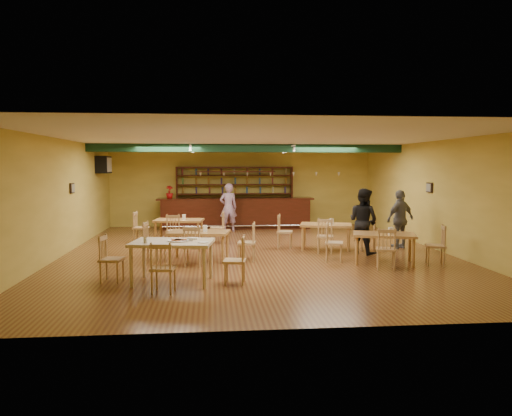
{
  "coord_description": "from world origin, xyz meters",
  "views": [
    {
      "loc": [
        -1.19,
        -12.57,
        2.31
      ],
      "look_at": [
        0.05,
        0.6,
        1.15
      ],
      "focal_mm": 33.8,
      "sensor_mm": 36.0,
      "label": 1
    }
  ],
  "objects": [
    {
      "name": "floor",
      "position": [
        0.0,
        0.0,
        0.0
      ],
      "size": [
        12.0,
        12.0,
        0.0
      ],
      "primitive_type": "plane",
      "color": "brown",
      "rests_on": "ground"
    },
    {
      "name": "ceiling_beam",
      "position": [
        0.0,
        2.8,
        2.87
      ],
      "size": [
        10.0,
        0.3,
        0.25
      ],
      "primitive_type": "cube",
      "color": "black",
      "rests_on": "ceiling"
    },
    {
      "name": "track_rail_left",
      "position": [
        -1.8,
        3.4,
        2.94
      ],
      "size": [
        0.05,
        2.5,
        0.05
      ],
      "primitive_type": "cube",
      "color": "silver",
      "rests_on": "ceiling"
    },
    {
      "name": "track_rail_right",
      "position": [
        1.4,
        3.4,
        2.94
      ],
      "size": [
        0.05,
        2.5,
        0.05
      ],
      "primitive_type": "cube",
      "color": "silver",
      "rests_on": "ceiling"
    },
    {
      "name": "ac_unit",
      "position": [
        -4.8,
        4.2,
        2.35
      ],
      "size": [
        0.34,
        0.7,
        0.48
      ],
      "primitive_type": "cube",
      "color": "silver",
      "rests_on": "wall_left"
    },
    {
      "name": "picture_left",
      "position": [
        -4.97,
        1.0,
        1.7
      ],
      "size": [
        0.04,
        0.34,
        0.28
      ],
      "primitive_type": "cube",
      "color": "black",
      "rests_on": "wall_left"
    },
    {
      "name": "picture_right",
      "position": [
        4.97,
        0.5,
        1.7
      ],
      "size": [
        0.04,
        0.34,
        0.28
      ],
      "primitive_type": "cube",
      "color": "black",
      "rests_on": "wall_right"
    },
    {
      "name": "bar_counter",
      "position": [
        -0.27,
        5.15,
        0.56
      ],
      "size": [
        5.73,
        0.85,
        1.13
      ],
      "primitive_type": "cube",
      "color": "black",
      "rests_on": "ground"
    },
    {
      "name": "back_bar_hutch",
      "position": [
        -0.27,
        5.78,
        1.14
      ],
      "size": [
        4.43,
        0.4,
        2.28
      ],
      "primitive_type": "cube",
      "color": "black",
      "rests_on": "ground"
    },
    {
      "name": "poinsettia",
      "position": [
        -2.69,
        5.15,
        1.36
      ],
      "size": [
        0.33,
        0.33,
        0.46
      ],
      "primitive_type": "imported",
      "rotation": [
        0.0,
        0.0,
        0.35
      ],
      "color": "#B21010",
      "rests_on": "bar_counter"
    },
    {
      "name": "dining_table_a",
      "position": [
        -2.15,
        1.92,
        0.36
      ],
      "size": [
        1.52,
        1.04,
        0.71
      ],
      "primitive_type": "cube",
      "rotation": [
        0.0,
        0.0,
        -0.13
      ],
      "color": "#AF7F3E",
      "rests_on": "ground"
    },
    {
      "name": "dining_table_b",
      "position": [
        2.0,
        0.47,
        0.35
      ],
      "size": [
        1.57,
        1.18,
        0.7
      ],
      "primitive_type": "cube",
      "rotation": [
        0.0,
        0.0,
        -0.27
      ],
      "color": "#AF7F3E",
      "rests_on": "ground"
    },
    {
      "name": "dining_table_c",
      "position": [
        -1.48,
        -0.86,
        0.36
      ],
      "size": [
        1.57,
        1.1,
        0.72
      ],
      "primitive_type": "cube",
      "rotation": [
        0.0,
        0.0,
        -0.17
      ],
      "color": "#AF7F3E",
      "rests_on": "ground"
    },
    {
      "name": "dining_table_d",
      "position": [
        2.89,
        -1.61,
        0.36
      ],
      "size": [
        1.61,
        1.23,
        0.72
      ],
      "primitive_type": "cube",
      "rotation": [
        0.0,
        0.0,
        -0.29
      ],
      "color": "#AF7F3E",
      "rests_on": "ground"
    },
    {
      "name": "near_table",
      "position": [
        -1.95,
        -3.09,
        0.42
      ],
      "size": [
        1.69,
        1.22,
        0.83
      ],
      "primitive_type": "cube",
      "rotation": [
        0.0,
        0.0,
        -0.15
      ],
      "color": "beige",
      "rests_on": "ground"
    },
    {
      "name": "pizza_tray",
      "position": [
        -1.84,
        -3.09,
        0.84
      ],
      "size": [
        0.41,
        0.41,
        0.01
      ],
      "primitive_type": "cylinder",
      "rotation": [
        0.0,
        0.0,
        -0.02
      ],
      "color": "silver",
      "rests_on": "near_table"
    },
    {
      "name": "parmesan_shaker",
      "position": [
        -2.45,
        -3.26,
        0.89
      ],
      "size": [
        0.08,
        0.08,
        0.11
      ],
      "primitive_type": "cylinder",
      "rotation": [
        0.0,
        0.0,
        -0.15
      ],
      "color": "#EAE5C6",
      "rests_on": "near_table"
    },
    {
      "name": "napkin_stack",
      "position": [
        -1.56,
        -2.87,
        0.85
      ],
      "size": [
        0.21,
        0.17,
        0.03
      ],
      "primitive_type": "cube",
      "rotation": [
        0.0,
        0.0,
        -0.1
      ],
      "color": "white",
      "rests_on": "near_table"
    },
    {
      "name": "pizza_server",
      "position": [
        -1.67,
        -3.04,
        0.85
      ],
      "size": [
        0.27,
        0.31,
        0.0
      ],
      "primitive_type": "cube",
      "rotation": [
        0.0,
        0.0,
        -0.89
      ],
      "color": "silver",
      "rests_on": "pizza_tray"
    },
    {
      "name": "side_plate",
      "position": [
        -1.34,
        -3.32,
        0.84
      ],
      "size": [
        0.25,
        0.25,
        0.01
      ],
      "primitive_type": "cylinder",
      "rotation": [
        0.0,
        0.0,
        -0.15
      ],
      "color": "white",
      "rests_on": "near_table"
    },
    {
      "name": "patron_bar",
      "position": [
        -0.58,
        4.33,
        0.85
      ],
      "size": [
        0.67,
        0.49,
        1.7
      ],
      "primitive_type": "imported",
      "rotation": [
        0.0,
        0.0,
        3.29
      ],
      "color": "#9750AE",
      "rests_on": "ground"
    },
    {
      "name": "patron_right_a",
      "position": [
        2.8,
        -0.33,
        0.86
      ],
      "size": [
        1.02,
        1.06,
        1.72
      ],
      "primitive_type": "imported",
      "rotation": [
        0.0,
        0.0,
        2.22
      ],
      "color": "black",
      "rests_on": "ground"
    },
    {
      "name": "patron_right_b",
      "position": [
        4.09,
        0.39,
        0.82
      ],
      "size": [
        1.04,
        0.78,
        1.64
      ],
      "primitive_type": "imported",
      "rotation": [
        0.0,
        0.0,
        3.59
      ],
      "color": "slate",
      "rests_on": "ground"
    }
  ]
}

